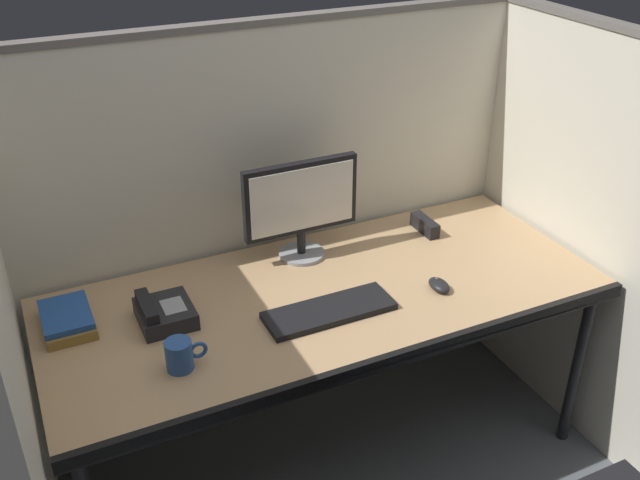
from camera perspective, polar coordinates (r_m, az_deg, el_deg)
name	(u,v)px	position (r m, az deg, el deg)	size (l,w,h in m)	color
cubicle_partition_rear	(276,224)	(2.76, -3.51, 1.27)	(2.21, 0.06, 1.57)	beige
cubicle_partition_left	(17,381)	(2.16, -23.15, -10.36)	(0.06, 1.41, 1.57)	beige
cubicle_partition_right	(574,233)	(2.86, 19.67, 0.56)	(0.06, 1.41, 1.57)	beige
desk	(328,306)	(2.45, 0.63, -5.32)	(1.90, 0.80, 0.74)	tan
monitor_center	(301,204)	(2.54, -1.54, 2.94)	(0.43, 0.17, 0.37)	gray
keyboard_main	(329,311)	(2.32, 0.74, -5.70)	(0.43, 0.15, 0.02)	black
computer_mouse	(439,285)	(2.48, 9.52, -3.58)	(0.06, 0.10, 0.04)	black
book_stack	(67,320)	(2.39, -19.59, -6.06)	(0.15, 0.22, 0.06)	olive
red_stapler	(425,225)	(2.82, 8.40, 1.19)	(0.04, 0.15, 0.06)	black
desk_phone	(164,313)	(2.33, -12.42, -5.72)	(0.17, 0.19, 0.09)	black
coffee_mug	(180,355)	(2.12, -11.14, -9.03)	(0.13, 0.08, 0.09)	#264C8C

